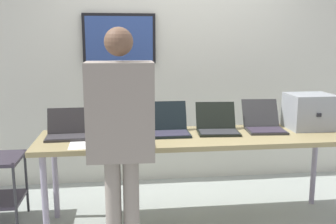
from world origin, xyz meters
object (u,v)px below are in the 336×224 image
object	(u,v)px
laptop_station_4	(264,124)
person	(121,128)
laptop_station_0	(68,131)
laptop_station_1	(118,128)
coffee_mug	(118,140)
workbench	(196,142)
equipment_box	(309,111)
laptop_station_3	(217,126)
laptop_station_2	(169,127)

from	to	relation	value
laptop_station_4	person	distance (m)	1.49
laptop_station_0	person	distance (m)	0.84
laptop_station_1	coffee_mug	distance (m)	0.34
laptop_station_0	laptop_station_4	xyz separation A→B (m)	(1.72, 0.05, 0.00)
workbench	equipment_box	world-z (taller)	equipment_box
laptop_station_4	coffee_mug	size ratio (longest dim) A/B	4.67
equipment_box	coffee_mug	xyz separation A→B (m)	(-1.73, -0.38, -0.11)
laptop_station_0	laptop_station_3	bearing A→B (deg)	1.15
equipment_box	coffee_mug	distance (m)	1.78
workbench	person	world-z (taller)	person
person	laptop_station_2	bearing A→B (deg)	59.84
workbench	person	bearing A→B (deg)	-135.55
workbench	coffee_mug	world-z (taller)	coffee_mug
equipment_box	laptop_station_0	distance (m)	2.16
laptop_station_2	coffee_mug	world-z (taller)	laptop_station_2
laptop_station_2	laptop_station_3	world-z (taller)	laptop_station_2
workbench	laptop_station_4	bearing A→B (deg)	10.92
workbench	laptop_station_2	size ratio (longest dim) A/B	7.37
workbench	laptop_station_2	xyz separation A→B (m)	(-0.21, 0.10, 0.12)
laptop_station_2	person	size ratio (longest dim) A/B	0.21
equipment_box	laptop_station_2	world-z (taller)	equipment_box
laptop_station_3	laptop_station_4	xyz separation A→B (m)	(0.44, 0.03, 0.00)
laptop_station_3	laptop_station_4	bearing A→B (deg)	3.65
equipment_box	laptop_station_3	xyz separation A→B (m)	(-0.87, -0.04, -0.10)
workbench	laptop_station_0	bearing A→B (deg)	176.20
laptop_station_4	person	world-z (taller)	person
coffee_mug	laptop_station_4	bearing A→B (deg)	16.07
workbench	equipment_box	bearing A→B (deg)	7.00
laptop_station_0	laptop_station_2	xyz separation A→B (m)	(0.86, 0.03, 0.01)
workbench	laptop_station_2	bearing A→B (deg)	155.10
laptop_station_0	coffee_mug	world-z (taller)	laptop_station_0
equipment_box	laptop_station_2	xyz separation A→B (m)	(-1.29, -0.03, -0.10)
laptop_station_4	coffee_mug	distance (m)	1.35
laptop_station_3	laptop_station_4	size ratio (longest dim) A/B	0.89
workbench	laptop_station_3	size ratio (longest dim) A/B	6.95
workbench	laptop_station_2	distance (m)	0.26
workbench	laptop_station_1	size ratio (longest dim) A/B	7.46
laptop_station_3	person	distance (m)	1.12
workbench	laptop_station_0	xyz separation A→B (m)	(-1.07, 0.07, 0.11)
equipment_box	laptop_station_3	world-z (taller)	equipment_box
laptop_station_2	laptop_station_4	xyz separation A→B (m)	(0.86, 0.03, -0.00)
person	coffee_mug	bearing A→B (deg)	93.23
laptop_station_4	laptop_station_2	bearing A→B (deg)	-178.31
person	coffee_mug	world-z (taller)	person
laptop_station_0	coffee_mug	size ratio (longest dim) A/B	3.86
laptop_station_2	laptop_station_3	xyz separation A→B (m)	(0.43, -0.00, -0.00)
laptop_station_2	laptop_station_4	bearing A→B (deg)	1.69
laptop_station_1	person	world-z (taller)	person
laptop_station_3	laptop_station_4	world-z (taller)	laptop_station_4
laptop_station_0	laptop_station_2	distance (m)	0.86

